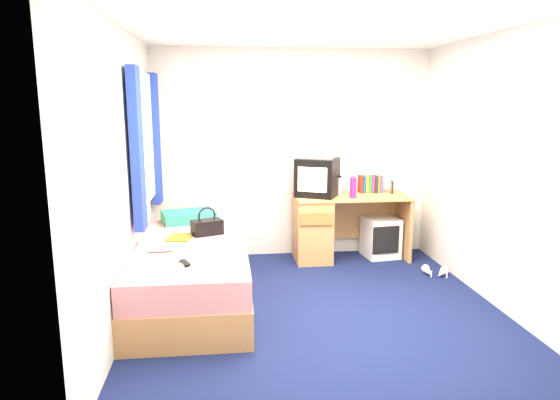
{
  "coord_description": "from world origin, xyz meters",
  "views": [
    {
      "loc": [
        -0.79,
        -4.06,
        1.8
      ],
      "look_at": [
        -0.26,
        0.7,
        0.86
      ],
      "focal_mm": 32.0,
      "sensor_mm": 36.0,
      "label": 1
    }
  ],
  "objects": [
    {
      "name": "water_bottle",
      "position": [
        -1.35,
        0.13,
        0.58
      ],
      "size": [
        0.2,
        0.08,
        0.07
      ],
      "primitive_type": "cylinder",
      "rotation": [
        0.0,
        1.57,
        0.05
      ],
      "color": "silver",
      "rests_on": "bed"
    },
    {
      "name": "storage_cube",
      "position": [
        1.02,
        1.46,
        0.23
      ],
      "size": [
        0.42,
        0.42,
        0.47
      ],
      "primitive_type": "cube",
      "rotation": [
        0.0,
        0.0,
        0.13
      ],
      "color": "white",
      "rests_on": "ground"
    },
    {
      "name": "handbag",
      "position": [
        -0.97,
        0.66,
        0.62
      ],
      "size": [
        0.32,
        0.26,
        0.27
      ],
      "rotation": [
        0.0,
        0.0,
        0.38
      ],
      "color": "black",
      "rests_on": "bed"
    },
    {
      "name": "book_row",
      "position": [
        0.92,
        1.6,
        0.85
      ],
      "size": [
        0.27,
        0.13,
        0.2
      ],
      "color": "maroon",
      "rests_on": "desk"
    },
    {
      "name": "pillow",
      "position": [
        -1.18,
        1.2,
        0.6
      ],
      "size": [
        0.61,
        0.48,
        0.12
      ],
      "primitive_type": "cube",
      "rotation": [
        0.0,
        0.0,
        0.28
      ],
      "color": "#165694",
      "rests_on": "bed"
    },
    {
      "name": "room_shell",
      "position": [
        0.0,
        0.0,
        1.45
      ],
      "size": [
        3.4,
        3.4,
        3.4
      ],
      "color": "white",
      "rests_on": "ground"
    },
    {
      "name": "vcr",
      "position": [
        0.25,
        1.44,
        1.22
      ],
      "size": [
        0.44,
        0.39,
        0.07
      ],
      "primitive_type": "cube",
      "rotation": [
        0.0,
        0.0,
        -0.4
      ],
      "color": "#ACACAE",
      "rests_on": "crt_tv"
    },
    {
      "name": "window_assembly",
      "position": [
        -1.55,
        0.9,
        1.42
      ],
      "size": [
        0.11,
        1.42,
        1.4
      ],
      "color": "silver",
      "rests_on": "room_shell"
    },
    {
      "name": "desk",
      "position": [
        0.37,
        1.44,
        0.41
      ],
      "size": [
        1.3,
        0.55,
        0.75
      ],
      "color": "tan",
      "rests_on": "ground"
    },
    {
      "name": "magazine",
      "position": [
        -1.22,
        0.56,
        0.55
      ],
      "size": [
        0.25,
        0.31,
        0.01
      ],
      "primitive_type": "cube",
      "rotation": [
        0.0,
        0.0,
        -0.16
      ],
      "color": "gold",
      "rests_on": "bed"
    },
    {
      "name": "picture_frame",
      "position": [
        1.16,
        1.52,
        0.82
      ],
      "size": [
        0.04,
        0.12,
        0.14
      ],
      "primitive_type": "cube",
      "rotation": [
        0.0,
        0.0,
        -0.2
      ],
      "color": "black",
      "rests_on": "desk"
    },
    {
      "name": "bed",
      "position": [
        -1.1,
        0.31,
        0.27
      ],
      "size": [
        1.01,
        2.0,
        0.54
      ],
      "color": "tan",
      "rests_on": "ground"
    },
    {
      "name": "ground",
      "position": [
        0.0,
        0.0,
        0.0
      ],
      "size": [
        3.4,
        3.4,
        0.0
      ],
      "primitive_type": "plane",
      "color": "#0C1438",
      "rests_on": "ground"
    },
    {
      "name": "colour_swatch_fan",
      "position": [
        -1.14,
        -0.26,
        0.55
      ],
      "size": [
        0.23,
        0.1,
        0.01
      ],
      "primitive_type": "cube",
      "rotation": [
        0.0,
        0.0,
        -0.19
      ],
      "color": "yellow",
      "rests_on": "bed"
    },
    {
      "name": "crt_tv",
      "position": [
        0.25,
        1.44,
        0.97
      ],
      "size": [
        0.56,
        0.55,
        0.43
      ],
      "rotation": [
        0.0,
        0.0,
        -0.46
      ],
      "color": "black",
      "rests_on": "desk"
    },
    {
      "name": "remote_control",
      "position": [
        -1.11,
        -0.23,
        0.55
      ],
      "size": [
        0.11,
        0.17,
        0.02
      ],
      "primitive_type": "cube",
      "rotation": [
        0.0,
        0.0,
        0.38
      ],
      "color": "black",
      "rests_on": "bed"
    },
    {
      "name": "towel",
      "position": [
        -0.86,
        -0.02,
        0.59
      ],
      "size": [
        0.38,
        0.35,
        0.1
      ],
      "primitive_type": "cube",
      "rotation": [
        0.0,
        0.0,
        -0.43
      ],
      "color": "silver",
      "rests_on": "bed"
    },
    {
      "name": "aerosol_can",
      "position": [
        0.52,
        1.49,
        0.85
      ],
      "size": [
        0.06,
        0.06,
        0.2
      ],
      "primitive_type": "cylinder",
      "rotation": [
        0.0,
        0.0,
        0.01
      ],
      "color": "white",
      "rests_on": "desk"
    },
    {
      "name": "pink_water_bottle",
      "position": [
        0.62,
        1.27,
        0.86
      ],
      "size": [
        0.08,
        0.08,
        0.22
      ],
      "primitive_type": "cylinder",
      "rotation": [
        0.0,
        0.0,
        0.13
      ],
      "color": "#D11D71",
      "rests_on": "desk"
    },
    {
      "name": "white_heels",
      "position": [
        1.39,
        0.72,
        0.04
      ],
      "size": [
        0.28,
        0.28,
        0.09
      ],
      "color": "white",
      "rests_on": "ground"
    }
  ]
}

